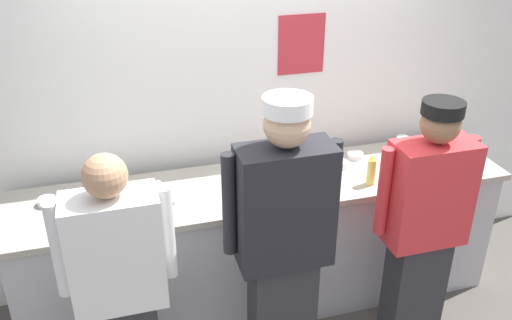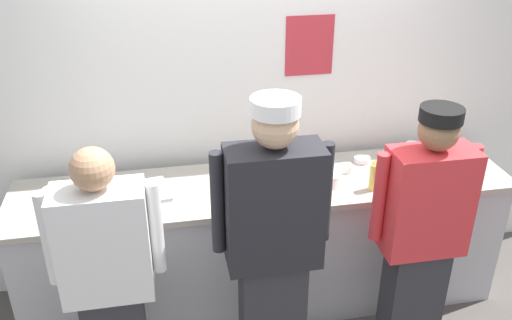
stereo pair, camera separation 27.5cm
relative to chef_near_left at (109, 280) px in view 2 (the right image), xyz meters
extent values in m
cube|color=white|center=(0.95, 1.13, 0.48)|extent=(4.99, 0.10, 2.64)
cube|color=#B72D38|center=(1.32, 1.08, 0.86)|extent=(0.32, 0.01, 0.39)
cube|color=#B2B2B7|center=(0.95, 0.66, -0.39)|extent=(3.12, 0.62, 0.90)
cube|color=#A8A093|center=(0.95, 0.66, 0.08)|extent=(3.18, 0.68, 0.04)
cube|color=white|center=(0.00, 0.00, 0.23)|extent=(0.45, 0.24, 0.61)
cylinder|color=white|center=(-0.26, 0.04, 0.26)|extent=(0.07, 0.07, 0.52)
cylinder|color=white|center=(0.26, 0.04, 0.26)|extent=(0.07, 0.07, 0.52)
sphere|color=tan|center=(0.00, 0.00, 0.65)|extent=(0.21, 0.21, 0.21)
cube|color=#2D2D33|center=(0.85, 0.00, -0.42)|extent=(0.35, 0.20, 0.84)
cube|color=#232328|center=(0.85, 0.00, 0.34)|extent=(0.49, 0.24, 0.67)
cylinder|color=#232328|center=(0.57, 0.04, 0.37)|extent=(0.07, 0.07, 0.57)
cylinder|color=#232328|center=(1.14, 0.04, 0.37)|extent=(0.07, 0.07, 0.57)
sphere|color=tan|center=(0.85, 0.00, 0.79)|extent=(0.23, 0.23, 0.23)
cylinder|color=white|center=(0.85, 0.00, 0.89)|extent=(0.24, 0.24, 0.08)
cube|color=#2D2D33|center=(1.72, 0.03, -0.45)|extent=(0.33, 0.20, 0.79)
cube|color=red|center=(1.72, 0.03, 0.26)|extent=(0.46, 0.24, 0.62)
cylinder|color=red|center=(1.45, 0.07, 0.29)|extent=(0.07, 0.07, 0.53)
cylinder|color=red|center=(1.98, 0.07, 0.29)|extent=(0.07, 0.07, 0.53)
sphere|color=#8C6647|center=(1.72, 0.03, 0.68)|extent=(0.21, 0.21, 0.21)
cylinder|color=black|center=(1.72, 0.03, 0.77)|extent=(0.22, 0.22, 0.07)
cylinder|color=white|center=(1.32, 0.60, 0.10)|extent=(0.21, 0.21, 0.01)
cylinder|color=white|center=(1.32, 0.60, 0.12)|extent=(0.21, 0.21, 0.01)
cylinder|color=white|center=(1.32, 0.60, 0.13)|extent=(0.21, 0.21, 0.01)
cylinder|color=white|center=(1.32, 0.60, 0.14)|extent=(0.21, 0.21, 0.01)
cylinder|color=white|center=(1.32, 0.60, 0.15)|extent=(0.21, 0.21, 0.01)
cylinder|color=white|center=(1.32, 0.60, 0.16)|extent=(0.21, 0.21, 0.01)
cylinder|color=white|center=(1.32, 0.60, 0.18)|extent=(0.21, 0.21, 0.01)
cylinder|color=white|center=(1.93, 0.57, 0.10)|extent=(0.25, 0.25, 0.01)
cylinder|color=white|center=(1.93, 0.57, 0.12)|extent=(0.25, 0.25, 0.01)
cylinder|color=white|center=(1.93, 0.57, 0.13)|extent=(0.25, 0.25, 0.01)
cylinder|color=white|center=(1.93, 0.57, 0.14)|extent=(0.25, 0.25, 0.01)
cylinder|color=#B7BABF|center=(0.93, 0.60, 0.15)|extent=(0.36, 0.36, 0.11)
cube|color=#B7BABF|center=(0.10, 0.66, 0.11)|extent=(0.53, 0.37, 0.02)
cylinder|color=#E5E066|center=(1.59, 0.47, 0.19)|extent=(0.06, 0.06, 0.18)
cone|color=#E5E066|center=(1.59, 0.47, 0.29)|extent=(0.05, 0.05, 0.04)
cylinder|color=white|center=(1.66, 0.83, 0.12)|extent=(0.11, 0.11, 0.04)
cylinder|color=#5B932D|center=(1.66, 0.83, 0.13)|extent=(0.09, 0.09, 0.01)
cylinder|color=white|center=(1.51, 0.72, 0.12)|extent=(0.08, 0.08, 0.05)
cylinder|color=red|center=(1.51, 0.72, 0.14)|extent=(0.07, 0.07, 0.01)
cylinder|color=white|center=(-0.37, 0.77, 0.12)|extent=(0.11, 0.11, 0.04)
cylinder|color=gold|center=(-0.37, 0.77, 0.14)|extent=(0.09, 0.09, 0.01)
cylinder|color=white|center=(2.02, 0.85, 0.15)|extent=(0.09, 0.09, 0.10)
camera|label=1|loc=(0.06, -2.27, 1.84)|focal=38.88mm
camera|label=2|loc=(0.32, -2.33, 1.84)|focal=38.88mm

